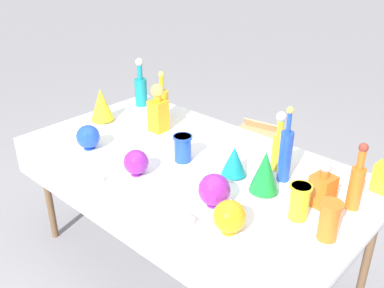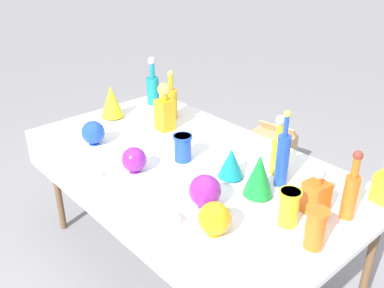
{
  "view_description": "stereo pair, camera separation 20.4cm",
  "coord_description": "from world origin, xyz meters",
  "px_view_note": "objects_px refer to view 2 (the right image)",
  "views": [
    {
      "loc": [
        1.4,
        -1.53,
        1.9
      ],
      "look_at": [
        0.0,
        0.0,
        0.86
      ],
      "focal_mm": 40.0,
      "sensor_mm": 36.0,
      "label": 1
    },
    {
      "loc": [
        1.55,
        -1.38,
        1.9
      ],
      "look_at": [
        0.0,
        0.0,
        0.86
      ],
      "focal_mm": 40.0,
      "sensor_mm": 36.0,
      "label": 2
    }
  ],
  "objects_px": {
    "square_decanter_2": "(316,194)",
    "fluted_vase_2": "(231,163)",
    "fluted_vase_0": "(260,175)",
    "tall_bottle_3": "(278,149)",
    "slender_vase_0": "(289,206)",
    "round_bowl_1": "(134,159)",
    "tall_bottle_1": "(351,192)",
    "cardboard_box_behind_left": "(267,156)",
    "round_bowl_3": "(205,191)",
    "tall_bottle_2": "(171,102)",
    "slender_vase_2": "(183,147)",
    "tall_bottle_0": "(283,158)",
    "square_decanter_0": "(165,109)",
    "tall_bottle_4": "(153,86)",
    "slender_vase_1": "(316,227)",
    "round_bowl_2": "(93,133)",
    "fluted_vase_1": "(112,101)",
    "round_bowl_0": "(215,218)"
  },
  "relations": [
    {
      "from": "square_decanter_2",
      "to": "fluted_vase_2",
      "type": "bearing_deg",
      "value": -171.91
    },
    {
      "from": "square_decanter_2",
      "to": "fluted_vase_0",
      "type": "xyz_separation_m",
      "value": [
        -0.25,
        -0.08,
        0.02
      ]
    },
    {
      "from": "tall_bottle_3",
      "to": "slender_vase_0",
      "type": "distance_m",
      "value": 0.44
    },
    {
      "from": "fluted_vase_0",
      "to": "fluted_vase_2",
      "type": "height_order",
      "value": "fluted_vase_0"
    },
    {
      "from": "round_bowl_1",
      "to": "tall_bottle_1",
      "type": "bearing_deg",
      "value": 26.39
    },
    {
      "from": "cardboard_box_behind_left",
      "to": "round_bowl_3",
      "type": "bearing_deg",
      "value": -62.1
    },
    {
      "from": "tall_bottle_2",
      "to": "slender_vase_2",
      "type": "height_order",
      "value": "tall_bottle_2"
    },
    {
      "from": "square_decanter_2",
      "to": "tall_bottle_0",
      "type": "bearing_deg",
      "value": 163.45
    },
    {
      "from": "square_decanter_0",
      "to": "round_bowl_3",
      "type": "xyz_separation_m",
      "value": [
        0.79,
        -0.39,
        -0.06
      ]
    },
    {
      "from": "tall_bottle_4",
      "to": "fluted_vase_0",
      "type": "distance_m",
      "value": 1.35
    },
    {
      "from": "slender_vase_2",
      "to": "fluted_vase_2",
      "type": "distance_m",
      "value": 0.31
    },
    {
      "from": "fluted_vase_2",
      "to": "cardboard_box_behind_left",
      "type": "distance_m",
      "value": 1.52
    },
    {
      "from": "tall_bottle_2",
      "to": "slender_vase_1",
      "type": "height_order",
      "value": "tall_bottle_2"
    },
    {
      "from": "square_decanter_2",
      "to": "round_bowl_2",
      "type": "xyz_separation_m",
      "value": [
        -1.26,
        -0.39,
        -0.02
      ]
    },
    {
      "from": "slender_vase_2",
      "to": "square_decanter_0",
      "type": "bearing_deg",
      "value": 154.71
    },
    {
      "from": "tall_bottle_1",
      "to": "round_bowl_3",
      "type": "distance_m",
      "value": 0.64
    },
    {
      "from": "square_decanter_0",
      "to": "slender_vase_2",
      "type": "xyz_separation_m",
      "value": [
        0.39,
        -0.18,
        -0.06
      ]
    },
    {
      "from": "tall_bottle_1",
      "to": "slender_vase_0",
      "type": "height_order",
      "value": "tall_bottle_1"
    },
    {
      "from": "tall_bottle_3",
      "to": "square_decanter_0",
      "type": "xyz_separation_m",
      "value": [
        -0.81,
        -0.09,
        0.0
      ]
    },
    {
      "from": "tall_bottle_2",
      "to": "tall_bottle_4",
      "type": "bearing_deg",
      "value": 166.86
    },
    {
      "from": "fluted_vase_0",
      "to": "slender_vase_0",
      "type": "bearing_deg",
      "value": -18.5
    },
    {
      "from": "tall_bottle_0",
      "to": "slender_vase_1",
      "type": "bearing_deg",
      "value": -36.06
    },
    {
      "from": "square_decanter_2",
      "to": "tall_bottle_4",
      "type": "bearing_deg",
      "value": 170.04
    },
    {
      "from": "round_bowl_2",
      "to": "fluted_vase_1",
      "type": "bearing_deg",
      "value": 132.21
    },
    {
      "from": "tall_bottle_0",
      "to": "fluted_vase_1",
      "type": "bearing_deg",
      "value": -172.86
    },
    {
      "from": "fluted_vase_2",
      "to": "cardboard_box_behind_left",
      "type": "relative_size",
      "value": 0.37
    },
    {
      "from": "slender_vase_0",
      "to": "round_bowl_3",
      "type": "height_order",
      "value": "slender_vase_0"
    },
    {
      "from": "square_decanter_0",
      "to": "fluted_vase_0",
      "type": "relative_size",
      "value": 1.4
    },
    {
      "from": "round_bowl_0",
      "to": "round_bowl_3",
      "type": "distance_m",
      "value": 0.21
    },
    {
      "from": "square_decanter_0",
      "to": "slender_vase_0",
      "type": "bearing_deg",
      "value": -10.95
    },
    {
      "from": "tall_bottle_4",
      "to": "cardboard_box_behind_left",
      "type": "bearing_deg",
      "value": 63.63
    },
    {
      "from": "square_decanter_2",
      "to": "round_bowl_2",
      "type": "bearing_deg",
      "value": -162.76
    },
    {
      "from": "tall_bottle_4",
      "to": "round_bowl_0",
      "type": "relative_size",
      "value": 2.33
    },
    {
      "from": "square_decanter_0",
      "to": "round_bowl_3",
      "type": "height_order",
      "value": "square_decanter_0"
    },
    {
      "from": "cardboard_box_behind_left",
      "to": "tall_bottle_3",
      "type": "bearing_deg",
      "value": -50.6
    },
    {
      "from": "tall_bottle_0",
      "to": "fluted_vase_0",
      "type": "bearing_deg",
      "value": -93.2
    },
    {
      "from": "fluted_vase_0",
      "to": "round_bowl_1",
      "type": "xyz_separation_m",
      "value": [
        -0.58,
        -0.31,
        -0.04
      ]
    },
    {
      "from": "slender_vase_2",
      "to": "fluted_vase_2",
      "type": "height_order",
      "value": "fluted_vase_2"
    },
    {
      "from": "tall_bottle_3",
      "to": "fluted_vase_2",
      "type": "relative_size",
      "value": 1.98
    },
    {
      "from": "tall_bottle_0",
      "to": "round_bowl_2",
      "type": "bearing_deg",
      "value": -155.42
    },
    {
      "from": "square_decanter_2",
      "to": "fluted_vase_1",
      "type": "height_order",
      "value": "square_decanter_2"
    },
    {
      "from": "fluted_vase_1",
      "to": "cardboard_box_behind_left",
      "type": "bearing_deg",
      "value": 71.72
    },
    {
      "from": "slender_vase_0",
      "to": "cardboard_box_behind_left",
      "type": "height_order",
      "value": "slender_vase_0"
    },
    {
      "from": "slender_vase_2",
      "to": "round_bowl_0",
      "type": "distance_m",
      "value": 0.66
    },
    {
      "from": "tall_bottle_4",
      "to": "square_decanter_0",
      "type": "xyz_separation_m",
      "value": [
        0.41,
        -0.22,
        0.01
      ]
    },
    {
      "from": "tall_bottle_1",
      "to": "square_decanter_0",
      "type": "height_order",
      "value": "tall_bottle_1"
    },
    {
      "from": "square_decanter_2",
      "to": "fluted_vase_2",
      "type": "xyz_separation_m",
      "value": [
        -0.46,
        -0.06,
        -0.01
      ]
    },
    {
      "from": "square_decanter_0",
      "to": "round_bowl_0",
      "type": "distance_m",
      "value": 1.08
    },
    {
      "from": "round_bowl_3",
      "to": "slender_vase_2",
      "type": "bearing_deg",
      "value": 152.31
    },
    {
      "from": "tall_bottle_0",
      "to": "fluted_vase_0",
      "type": "distance_m",
      "value": 0.16
    }
  ]
}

